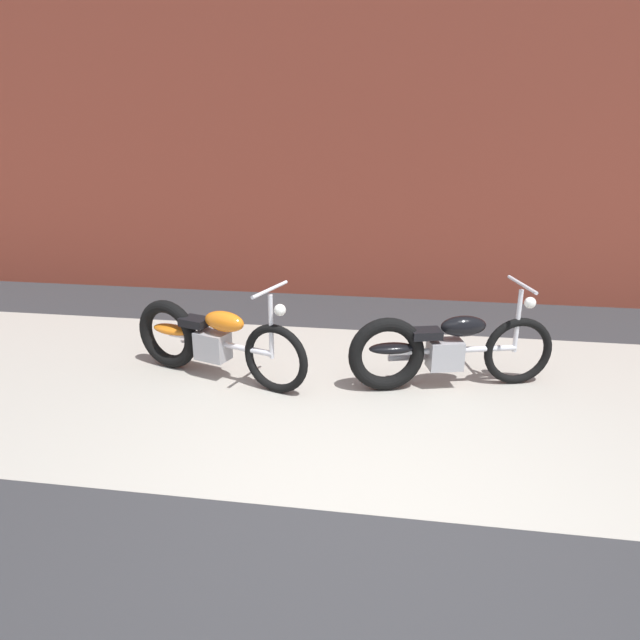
{
  "coord_description": "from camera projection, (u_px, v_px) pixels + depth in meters",
  "views": [
    {
      "loc": [
        0.22,
        -3.11,
        2.43
      ],
      "look_at": [
        -0.51,
        1.67,
        0.75
      ],
      "focal_mm": 31.95,
      "sensor_mm": 36.0,
      "label": 1
    }
  ],
  "objects": [
    {
      "name": "sidewalk_slab",
      "position": [
        374.0,
        395.0,
        5.37
      ],
      "size": [
        36.0,
        3.5,
        0.01
      ],
      "primitive_type": "cube",
      "color": "#9E998E",
      "rests_on": "ground"
    },
    {
      "name": "ground_plane",
      "position": [
        358.0,
        514.0,
        3.73
      ],
      "size": [
        80.0,
        80.0,
        0.0
      ],
      "primitive_type": "plane",
      "color": "#2D2D30"
    },
    {
      "name": "brick_building_wall",
      "position": [
        396.0,
        107.0,
        7.73
      ],
      "size": [
        36.0,
        0.5,
        5.27
      ],
      "primitive_type": "cube",
      "color": "brown",
      "rests_on": "ground"
    },
    {
      "name": "motorcycle_orange",
      "position": [
        206.0,
        339.0,
        5.66
      ],
      "size": [
        1.94,
        0.86,
        1.03
      ],
      "rotation": [
        0.0,
        0.0,
        -0.32
      ],
      "color": "black",
      "rests_on": "ground"
    },
    {
      "name": "motorcycle_black",
      "position": [
        437.0,
        349.0,
        5.4
      ],
      "size": [
        1.96,
        0.76,
        1.03
      ],
      "rotation": [
        0.0,
        0.0,
        0.26
      ],
      "color": "black",
      "rests_on": "ground"
    }
  ]
}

